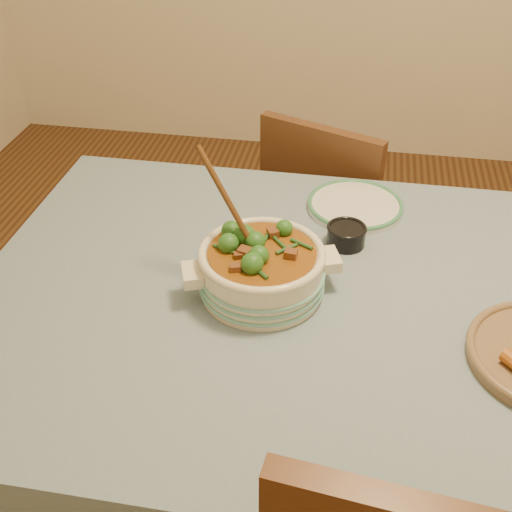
{
  "coord_description": "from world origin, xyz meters",
  "views": [
    {
      "loc": [
        -0.03,
        -1.06,
        1.64
      ],
      "look_at": [
        -0.22,
        0.0,
        0.85
      ],
      "focal_mm": 45.0,
      "sensor_mm": 36.0,
      "label": 1
    }
  ],
  "objects": [
    {
      "name": "floor",
      "position": [
        0.0,
        0.0,
        0.0
      ],
      "size": [
        4.5,
        4.5,
        0.0
      ],
      "primitive_type": "plane",
      "color": "#422112",
      "rests_on": "ground"
    },
    {
      "name": "dining_table",
      "position": [
        0.0,
        0.0,
        0.66
      ],
      "size": [
        1.68,
        1.08,
        0.76
      ],
      "color": "brown",
      "rests_on": "floor"
    },
    {
      "name": "stew_casserole",
      "position": [
        -0.21,
        0.0,
        0.82
      ],
      "size": [
        0.34,
        0.33,
        0.32
      ],
      "rotation": [
        0.0,
        0.0,
        0.35
      ],
      "color": "#EDE5C7",
      "rests_on": "dining_table"
    },
    {
      "name": "white_plate",
      "position": [
        -0.02,
        0.38,
        0.77
      ],
      "size": [
        0.32,
        0.32,
        0.02
      ],
      "rotation": [
        0.0,
        0.0,
        -0.39
      ],
      "color": "silver",
      "rests_on": "dining_table"
    },
    {
      "name": "condiment_bowl",
      "position": [
        -0.04,
        0.21,
        0.78
      ],
      "size": [
        0.1,
        0.1,
        0.05
      ],
      "rotation": [
        0.0,
        0.0,
        0.1
      ],
      "color": "black",
      "rests_on": "dining_table"
    },
    {
      "name": "chair_far",
      "position": [
        -0.1,
        0.75,
        0.48
      ],
      "size": [
        0.52,
        0.52,
        0.85
      ],
      "rotation": [
        0.0,
        0.0,
        2.76
      ],
      "color": "#533319",
      "rests_on": "floor"
    }
  ]
}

